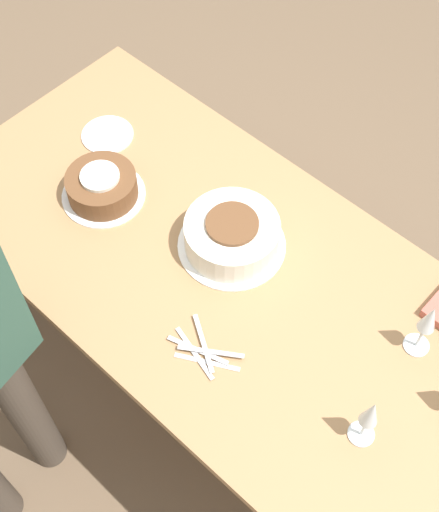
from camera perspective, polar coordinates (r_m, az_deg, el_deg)
The scene contains 8 objects.
ground_plane at distance 2.62m, azimuth 0.00°, elevation -9.80°, with size 12.00×12.00×0.00m, color brown.
dining_table at distance 2.04m, azimuth 0.00°, elevation -2.46°, with size 1.73×0.84×0.76m.
cake_center_white at distance 1.95m, azimuth 1.00°, elevation 1.67°, with size 0.30×0.30×0.11m.
cake_front_chocolate at distance 2.09m, azimuth -9.39°, elevation 5.51°, with size 0.24×0.24×0.09m.
wine_glass_near at distance 1.66m, azimuth 11.96°, elevation -12.35°, with size 0.06×0.06×0.19m.
wine_glass_far at distance 1.79m, azimuth 16.36°, elevation -5.07°, with size 0.07×0.07×0.19m.
dessert_plate_left at distance 2.27m, azimuth -8.95°, elevation 9.55°, with size 0.16×0.16×0.01m.
fork_pile at distance 1.81m, azimuth -1.35°, elevation -7.69°, with size 0.20×0.12×0.01m.
Camera 1 is at (0.71, -0.77, 2.40)m, focal length 50.00 mm.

